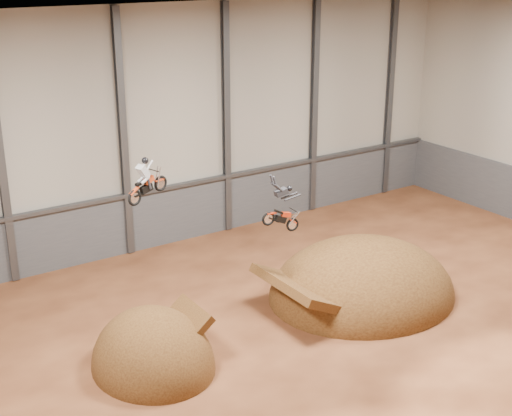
{
  "coord_description": "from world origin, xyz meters",
  "views": [
    {
      "loc": [
        -18.43,
        -21.09,
        16.55
      ],
      "look_at": [
        -1.72,
        4.0,
        5.69
      ],
      "focal_mm": 50.0,
      "sensor_mm": 36.0,
      "label": 1
    }
  ],
  "objects_px": {
    "takeoff_ramp": "(153,366)",
    "fmx_rider_b": "(279,205)",
    "landing_ramp": "(362,295)",
    "fmx_rider_a": "(148,176)"
  },
  "relations": [
    {
      "from": "takeoff_ramp",
      "to": "landing_ramp",
      "type": "xyz_separation_m",
      "value": [
        11.8,
        0.12,
        0.0
      ]
    },
    {
      "from": "landing_ramp",
      "to": "fmx_rider_a",
      "type": "distance_m",
      "value": 13.21
    },
    {
      "from": "takeoff_ramp",
      "to": "fmx_rider_b",
      "type": "relative_size",
      "value": 2.18
    },
    {
      "from": "takeoff_ramp",
      "to": "fmx_rider_b",
      "type": "height_order",
      "value": "fmx_rider_b"
    },
    {
      "from": "takeoff_ramp",
      "to": "fmx_rider_b",
      "type": "distance_m",
      "value": 9.04
    },
    {
      "from": "landing_ramp",
      "to": "fmx_rider_a",
      "type": "xyz_separation_m",
      "value": [
        -10.54,
        2.13,
        7.67
      ]
    },
    {
      "from": "landing_ramp",
      "to": "fmx_rider_a",
      "type": "height_order",
      "value": "fmx_rider_a"
    },
    {
      "from": "fmx_rider_a",
      "to": "landing_ramp",
      "type": "bearing_deg",
      "value": -27.53
    },
    {
      "from": "landing_ramp",
      "to": "fmx_rider_b",
      "type": "distance_m",
      "value": 7.44
    },
    {
      "from": "landing_ramp",
      "to": "fmx_rider_b",
      "type": "height_order",
      "value": "fmx_rider_b"
    }
  ]
}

